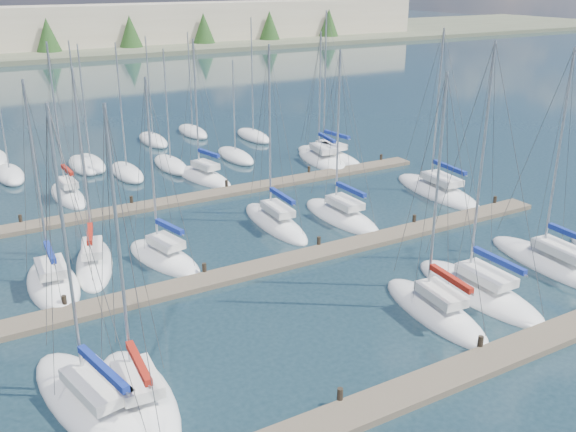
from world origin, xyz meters
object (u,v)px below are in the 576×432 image
sailboat_h (53,284)px  sailboat_m (437,191)px  sailboat_l (341,216)px  sailboat_i (94,263)px  sailboat_r (328,156)px  sailboat_c (137,398)px  sailboat_f (553,264)px  sailboat_b (94,404)px  sailboat_d (435,311)px  sailboat_k (275,223)px  sailboat_p (204,177)px  sailboat_j (164,258)px  sailboat_q (322,159)px  sailboat_n (68,195)px  sailboat_e (478,291)px

sailboat_h → sailboat_m: bearing=6.1°
sailboat_l → sailboat_i: (-17.67, 0.88, 0.02)m
sailboat_r → sailboat_c: bearing=-142.6°
sailboat_f → sailboat_c: (-25.95, -0.07, 0.00)m
sailboat_i → sailboat_b: (-3.52, -13.71, -0.03)m
sailboat_d → sailboat_k: bearing=99.3°
sailboat_p → sailboat_j: size_ratio=1.05×
sailboat_b → sailboat_d: sailboat_b is taller
sailboat_m → sailboat_q: bearing=108.1°
sailboat_f → sailboat_m: bearing=78.8°
sailboat_h → sailboat_n: bearing=77.9°
sailboat_h → sailboat_e: bearing=-29.1°
sailboat_q → sailboat_b: size_ratio=0.95×
sailboat_p → sailboat_b: (-16.32, -26.71, -0.02)m
sailboat_q → sailboat_p: 11.99m
sailboat_h → sailboat_j: size_ratio=1.03×
sailboat_d → sailboat_r: size_ratio=0.92×
sailboat_p → sailboat_f: sailboat_f is taller
sailboat_n → sailboat_b: size_ratio=0.97×
sailboat_i → sailboat_b: bearing=-89.5°
sailboat_i → sailboat_q: bearing=41.9°
sailboat_h → sailboat_m: sailboat_m is taller
sailboat_l → sailboat_b: size_ratio=0.96×
sailboat_k → sailboat_e: size_ratio=0.92×
sailboat_q → sailboat_e: sailboat_e is taller
sailboat_i → sailboat_e: sailboat_e is taller
sailboat_l → sailboat_k: bearing=164.5°
sailboat_l → sailboat_d: size_ratio=0.96×
sailboat_p → sailboat_d: size_ratio=0.95×
sailboat_d → sailboat_r: bearing=72.3°
sailboat_q → sailboat_r: (1.20, 0.64, 0.02)m
sailboat_f → sailboat_e: size_ratio=0.95×
sailboat_j → sailboat_d: bearing=-66.7°
sailboat_i → sailboat_c: size_ratio=0.96×
sailboat_q → sailboat_j: (-20.82, -13.99, 0.01)m
sailboat_k → sailboat_b: 21.64m
sailboat_q → sailboat_m: (2.89, -12.72, 0.00)m
sailboat_p → sailboat_i: (-12.80, -12.99, 0.01)m
sailboat_i → sailboat_h: bearing=-135.4°
sailboat_k → sailboat_m: bearing=0.8°
sailboat_j → sailboat_e: bearing=-56.9°
sailboat_i → sailboat_f: bearing=-15.6°
sailboat_n → sailboat_k: size_ratio=0.97×
sailboat_q → sailboat_b: bearing=-127.6°
sailboat_n → sailboat_q: sailboat_n is taller
sailboat_i → sailboat_j: bearing=-3.9°
sailboat_i → sailboat_n: bearing=98.7°
sailboat_n → sailboat_c: 28.37m
sailboat_i → sailboat_e: size_ratio=0.88×
sailboat_k → sailboat_e: (4.67, -14.84, -0.01)m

